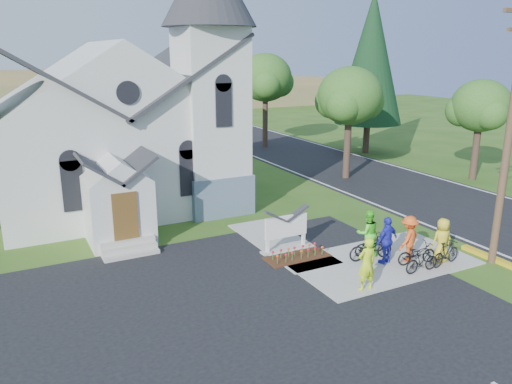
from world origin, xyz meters
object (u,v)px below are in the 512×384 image
cyclist_0 (367,264)px  cyclist_4 (442,240)px  utility_pole (512,123)px  cyclist_1 (368,233)px  bike_0 (371,247)px  cyclist_3 (409,239)px  bike_1 (422,261)px  cyclist_2 (387,240)px  bike_3 (446,253)px  bike_2 (370,244)px  church_sign (286,227)px  bike_4 (417,253)px

cyclist_0 → cyclist_4: cyclist_0 is taller
utility_pole → cyclist_4: utility_pole is taller
cyclist_1 → bike_0: bearing=88.0°
cyclist_0 → cyclist_3: cyclist_0 is taller
bike_1 → cyclist_0: bearing=94.8°
cyclist_0 → cyclist_2: (2.12, 1.39, -0.00)m
bike_3 → cyclist_4: (0.09, 0.33, 0.39)m
cyclist_0 → bike_3: 4.02m
cyclist_0 → bike_0: bearing=-130.1°
cyclist_3 → cyclist_4: size_ratio=1.04×
cyclist_0 → bike_2: cyclist_0 is taller
cyclist_0 → cyclist_3: 3.19m
church_sign → cyclist_3: size_ratio=1.20×
bike_1 → cyclist_4: size_ratio=0.85×
church_sign → cyclist_0: 4.36m
cyclist_2 → bike_4: 1.26m
cyclist_2 → bike_4: cyclist_2 is taller
bike_1 → cyclist_4: bearing=-72.2°
utility_pole → cyclist_3: 5.56m
utility_pole → bike_3: 5.28m
cyclist_4 → cyclist_1: bearing=-29.5°
cyclist_4 → bike_0: bearing=-21.5°
cyclist_1 → cyclist_2: size_ratio=1.01×
bike_1 → church_sign: bearing=40.3°
cyclist_1 → bike_3: size_ratio=1.17×
utility_pole → bike_2: (-3.82, 2.74, -4.94)m
utility_pole → bike_3: utility_pole is taller
cyclist_2 → bike_2: cyclist_2 is taller
cyclist_2 → cyclist_4: size_ratio=1.07×
church_sign → cyclist_3: cyclist_3 is taller
church_sign → bike_3: 6.20m
cyclist_4 → bike_4: 1.12m
church_sign → cyclist_2: 4.00m
cyclist_3 → utility_pole: bearing=132.6°
utility_pole → bike_3: (-1.96, 0.57, -4.87)m
church_sign → cyclist_2: bearing=-47.0°
cyclist_1 → bike_1: bearing=125.9°
bike_4 → cyclist_1: bearing=46.8°
cyclist_2 → bike_3: (1.88, -1.20, -0.45)m
cyclist_1 → cyclist_2: cyclist_1 is taller
utility_pole → cyclist_4: size_ratio=5.72×
utility_pole → cyclist_4: 4.94m
church_sign → utility_pole: 9.18m
church_sign → bike_1: (3.32, -4.19, -0.53)m
bike_1 → cyclist_2: size_ratio=0.80×
bike_0 → cyclist_3: size_ratio=1.03×
cyclist_1 → bike_2: bearing=-148.9°
utility_pole → cyclist_3: size_ratio=5.48×
bike_1 → cyclist_4: (1.38, 0.39, 0.43)m
bike_1 → utility_pole: bearing=-97.1°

